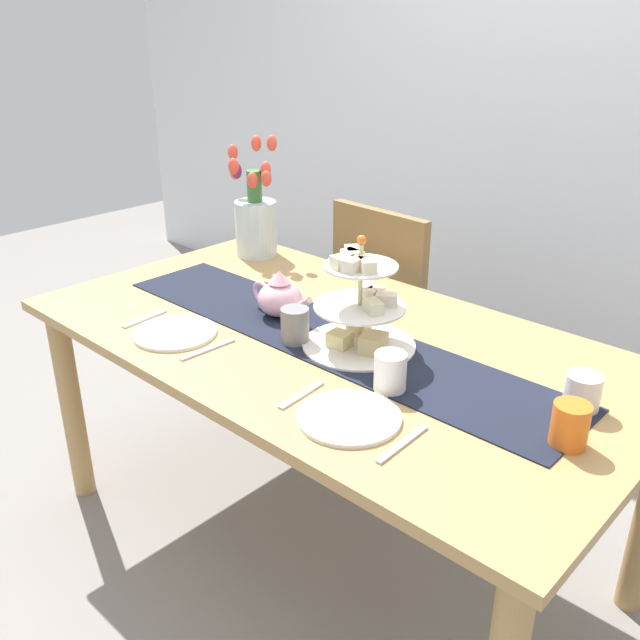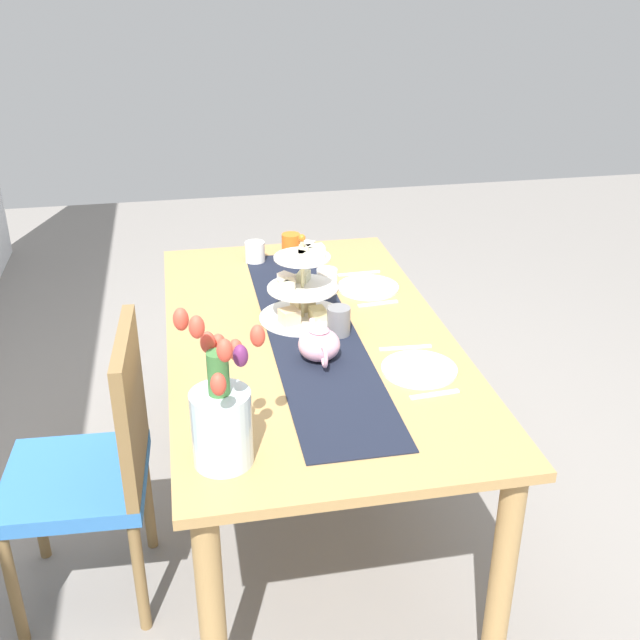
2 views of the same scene
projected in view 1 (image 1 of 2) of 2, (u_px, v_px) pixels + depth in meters
name	position (u px, v px, depth m)	size (l,w,h in m)	color
ground_plane	(328.00, 541.00, 2.18)	(8.00, 8.00, 0.00)	gray
room_wall_rear	(598.00, 78.00, 2.69)	(6.00, 0.08, 2.60)	silver
dining_table	(329.00, 366.00, 1.92)	(1.72, 0.93, 0.72)	tan
chair_left	(397.00, 309.00, 2.61)	(0.44, 0.44, 0.91)	olive
table_runner	(326.00, 336.00, 1.87)	(1.44, 0.29, 0.00)	black
tiered_cake_stand	(361.00, 310.00, 1.77)	(0.30, 0.30, 0.30)	beige
teapot	(280.00, 297.00, 1.98)	(0.24, 0.13, 0.14)	#E5A8BC
tulip_vase	(255.00, 218.00, 2.46)	(0.22, 0.21, 0.42)	silver
cream_jug	(583.00, 392.00, 1.51)	(0.08, 0.08, 0.09)	white
dinner_plate_left	(175.00, 333.00, 1.89)	(0.23, 0.23, 0.01)	white
fork_left	(145.00, 319.00, 1.98)	(0.02, 0.15, 0.01)	silver
knife_left	(208.00, 349.00, 1.80)	(0.01, 0.17, 0.01)	silver
dinner_plate_right	(349.00, 417.00, 1.49)	(0.23, 0.23, 0.01)	white
fork_right	(301.00, 395.00, 1.58)	(0.02, 0.15, 0.01)	silver
knife_right	(403.00, 444.00, 1.40)	(0.01, 0.17, 0.01)	silver
mug_grey	(295.00, 325.00, 1.82)	(0.08, 0.08, 0.10)	slate
mug_white_text	(390.00, 372.00, 1.59)	(0.08, 0.08, 0.10)	white
mug_orange	(570.00, 425.00, 1.38)	(0.08, 0.08, 0.10)	orange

